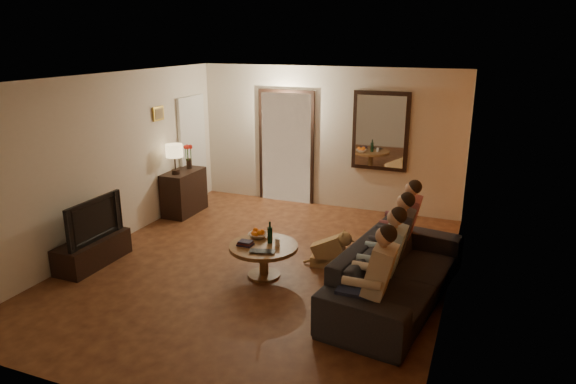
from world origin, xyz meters
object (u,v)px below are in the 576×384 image
at_px(person_c, 394,245).
at_px(person_a, 373,287).
at_px(dog, 329,248).
at_px(sofa, 397,273).
at_px(tv_stand, 93,251).
at_px(laptop, 262,253).
at_px(dresser, 184,192).
at_px(person_d, 403,229).
at_px(wine_bottle, 270,232).
at_px(person_b, 385,264).
at_px(bowl, 258,235).
at_px(table_lamp, 175,159).
at_px(coffee_table, 264,260).
at_px(tv, 89,219).

bearing_deg(person_c, person_a, -90.00).
xyz_separation_m(person_a, dog, (-0.95, 1.53, -0.32)).
bearing_deg(sofa, tv_stand, 105.77).
bearing_deg(laptop, dresser, 124.78).
height_order(person_c, person_d, same).
bearing_deg(wine_bottle, dresser, 144.88).
height_order(person_b, person_c, same).
height_order(dresser, person_a, person_a).
bearing_deg(bowl, dresser, 144.17).
bearing_deg(table_lamp, person_a, -31.81).
bearing_deg(person_b, sofa, 71.57).
bearing_deg(coffee_table, laptop, -70.35).
bearing_deg(tv_stand, person_a, -5.35).
relative_size(person_a, wine_bottle, 3.87).
bearing_deg(laptop, person_c, 4.32).
bearing_deg(dresser, tv_stand, -90.00).
bearing_deg(person_b, dresser, 152.20).
xyz_separation_m(wine_bottle, laptop, (0.05, -0.38, -0.14)).
xyz_separation_m(sofa, laptop, (-1.67, -0.26, 0.09)).
bearing_deg(dresser, person_a, -33.98).
distance_m(dresser, coffee_table, 3.03).
distance_m(dresser, tv, 2.39).
bearing_deg(person_d, table_lamp, 169.81).
bearing_deg(bowl, person_d, 19.51).
relative_size(person_d, coffee_table, 1.30).
bearing_deg(dresser, person_b, -27.80).
distance_m(person_c, dog, 1.06).
height_order(sofa, dog, sofa).
bearing_deg(coffee_table, tv_stand, -167.38).
height_order(table_lamp, sofa, table_lamp).
bearing_deg(sofa, dog, 68.00).
bearing_deg(tv_stand, person_b, 3.05).
height_order(tv_stand, coffee_table, coffee_table).
bearing_deg(laptop, coffee_table, 94.48).
relative_size(person_a, coffee_table, 1.30).
relative_size(dresser, bowl, 3.42).
height_order(person_c, dog, person_c).
distance_m(tv, sofa, 4.23).
height_order(dresser, tv_stand, dresser).
relative_size(person_b, coffee_table, 1.30).
height_order(person_b, dog, person_b).
height_order(person_b, person_d, same).
height_order(tv_stand, person_b, person_b).
height_order(dog, laptop, dog).
bearing_deg(person_d, coffee_table, -152.35).
bearing_deg(wine_bottle, sofa, -4.07).
bearing_deg(person_b, dog, 135.83).
bearing_deg(person_c, dresser, 159.17).
bearing_deg(bowl, wine_bottle, -27.55).
relative_size(tv_stand, dog, 2.02).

